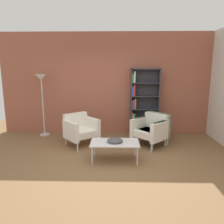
% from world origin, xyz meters
% --- Properties ---
extents(ground_plane, '(8.32, 8.32, 0.00)m').
position_xyz_m(ground_plane, '(0.00, 0.00, 0.00)').
color(ground_plane, brown).
extents(brick_back_panel, '(6.40, 0.12, 2.90)m').
position_xyz_m(brick_back_panel, '(0.00, 2.46, 1.45)').
color(brick_back_panel, '#9E5642').
rests_on(brick_back_panel, ground_plane).
extents(bookshelf_tall, '(0.80, 0.30, 1.90)m').
position_xyz_m(bookshelf_tall, '(0.87, 2.25, 0.92)').
color(bookshelf_tall, '#333338').
rests_on(bookshelf_tall, ground_plane).
extents(coffee_table_low, '(1.00, 0.56, 0.40)m').
position_xyz_m(coffee_table_low, '(0.12, 0.42, 0.37)').
color(coffee_table_low, silver).
rests_on(coffee_table_low, ground_plane).
extents(decorative_bowl, '(0.32, 0.32, 0.05)m').
position_xyz_m(decorative_bowl, '(0.12, 0.42, 0.43)').
color(decorative_bowl, '#4C4C51').
rests_on(decorative_bowl, coffee_table_low).
extents(armchair_by_bookshelf, '(0.95, 0.94, 0.78)m').
position_xyz_m(armchair_by_bookshelf, '(-0.76, 1.35, 0.41)').
color(armchair_by_bookshelf, white).
rests_on(armchair_by_bookshelf, ground_plane).
extents(armchair_near_window, '(0.95, 0.95, 0.78)m').
position_xyz_m(armchair_near_window, '(0.99, 1.36, 0.41)').
color(armchair_near_window, white).
rests_on(armchair_near_window, ground_plane).
extents(armchair_spare_guest, '(0.94, 0.95, 0.78)m').
position_xyz_m(armchair_spare_guest, '(1.07, 1.46, 0.41)').
color(armchair_spare_guest, slate).
rests_on(armchair_spare_guest, ground_plane).
extents(floor_lamp_torchiere, '(0.32, 0.32, 1.74)m').
position_xyz_m(floor_lamp_torchiere, '(-1.95, 2.14, 1.45)').
color(floor_lamp_torchiere, silver).
rests_on(floor_lamp_torchiere, ground_plane).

